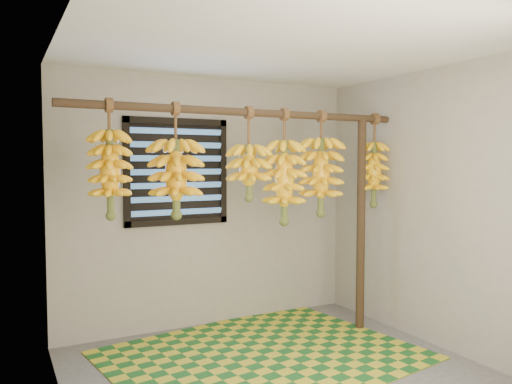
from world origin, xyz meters
TOP-DOWN VIEW (x-y plane):
  - floor at (0.00, 0.00)m, footprint 3.00×3.00m
  - ceiling at (0.00, 0.00)m, footprint 3.00×3.00m
  - wall_back at (0.00, 1.50)m, footprint 3.00×0.01m
  - wall_left at (-1.50, 0.00)m, footprint 0.01×3.00m
  - wall_right at (1.50, 0.00)m, footprint 0.01×3.00m
  - window at (-0.35, 1.48)m, footprint 1.00×0.04m
  - hanging_pole at (0.00, 0.70)m, footprint 3.00×0.06m
  - support_post at (1.20, 0.70)m, footprint 0.08×0.08m
  - woven_mat at (0.05, 0.53)m, footprint 2.64×2.24m
  - banana_bunch_a at (-1.12, 0.70)m, footprint 0.30×0.30m
  - banana_bunch_b at (-0.62, 0.70)m, footprint 0.40×0.40m
  - banana_bunch_c at (0.01, 0.70)m, footprint 0.35×0.35m
  - banana_bunch_d at (0.35, 0.70)m, footprint 0.34×0.34m
  - banana_bunch_e at (0.74, 0.70)m, footprint 0.38×0.38m
  - banana_bunch_f at (1.35, 0.70)m, footprint 0.26×0.26m

SIDE VIEW (x-z plane):
  - floor at x=0.00m, z-range -0.01..0.00m
  - woven_mat at x=0.05m, z-range 0.00..0.01m
  - support_post at x=1.20m, z-range 0.00..2.00m
  - wall_back at x=0.00m, z-range 0.00..2.40m
  - wall_left at x=-1.50m, z-range 0.00..2.40m
  - wall_right at x=1.50m, z-range 0.00..2.40m
  - banana_bunch_d at x=0.35m, z-range 0.92..1.91m
  - banana_bunch_e at x=0.74m, z-range 0.99..1.93m
  - banana_bunch_b at x=-0.62m, z-range 1.02..1.91m
  - banana_bunch_f at x=1.35m, z-range 1.04..1.92m
  - window at x=-0.35m, z-range 1.00..2.00m
  - banana_bunch_a at x=-1.12m, z-range 1.07..1.94m
  - banana_bunch_c at x=0.01m, z-range 1.12..1.90m
  - hanging_pole at x=0.00m, z-range 1.97..2.03m
  - ceiling at x=0.00m, z-range 2.40..2.41m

